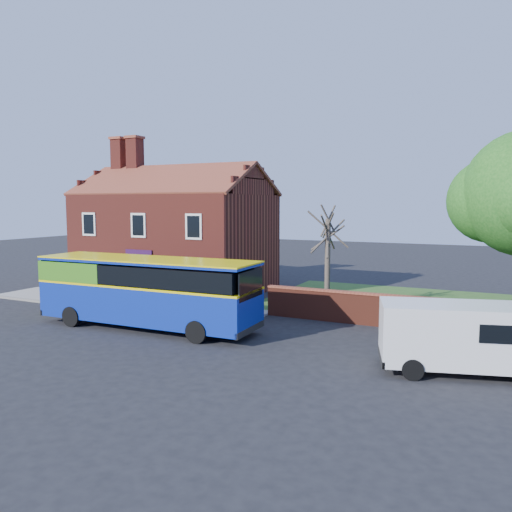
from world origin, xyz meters
The scene contains 9 objects.
ground centered at (0.00, 0.00, 0.00)m, with size 120.00×120.00×0.00m, color black.
pavement centered at (-7.00, 5.75, 0.06)m, with size 18.00×3.50×0.12m, color gray.
kerb centered at (-7.00, 4.00, 0.07)m, with size 18.00×0.15×0.14m, color slate.
grass_strip centered at (13.00, 13.00, 0.02)m, with size 26.00×12.00×0.04m, color #426B28.
shop_building centered at (-7.02, 11.50, 3.41)m, with size 12.30×8.13×10.50m.
boundary_wall centered at (13.00, 7.00, 0.81)m, with size 22.00×0.38×1.60m.
bus centered at (-2.43, 1.88, 1.90)m, with size 11.06×3.03×3.35m.
van_near centered at (11.89, 1.50, 1.37)m, with size 5.95×3.62×2.44m.
bare_tree centered at (4.64, 8.81, 2.86)m, with size 2.09×2.49×5.57m.
Camera 1 is at (12.74, -16.93, 5.92)m, focal length 35.00 mm.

